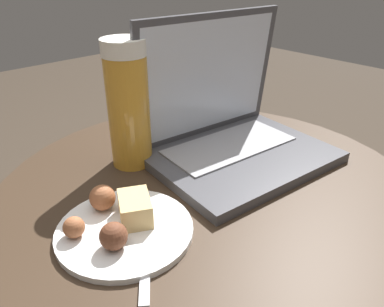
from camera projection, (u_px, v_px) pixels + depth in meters
table at (208, 256)px, 0.69m from camera, size 0.70×0.70×0.54m
laptop at (230, 129)px, 0.69m from camera, size 0.34×0.27×0.25m
beer_glass at (128, 105)px, 0.64m from camera, size 0.07×0.07×0.22m
snack_plate at (121, 223)px, 0.51m from camera, size 0.19×0.19×0.05m
fork at (146, 240)px, 0.50m from camera, size 0.13×0.16×0.00m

